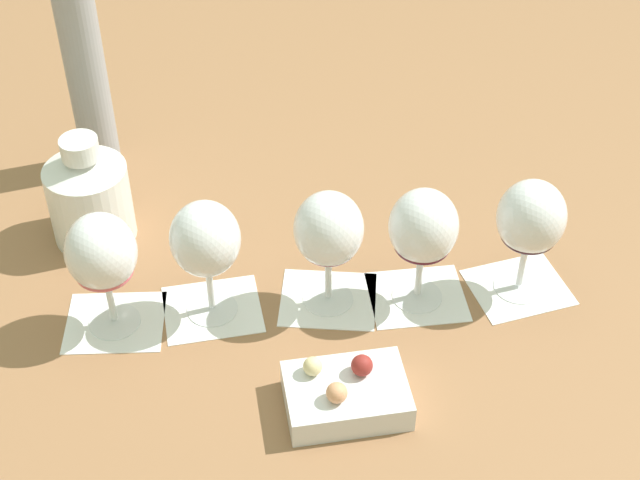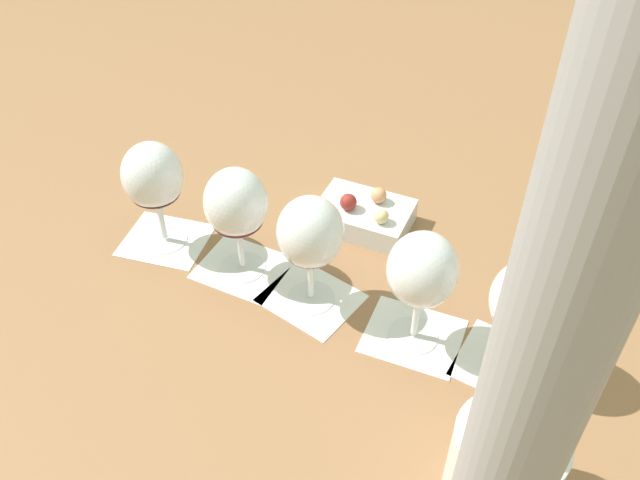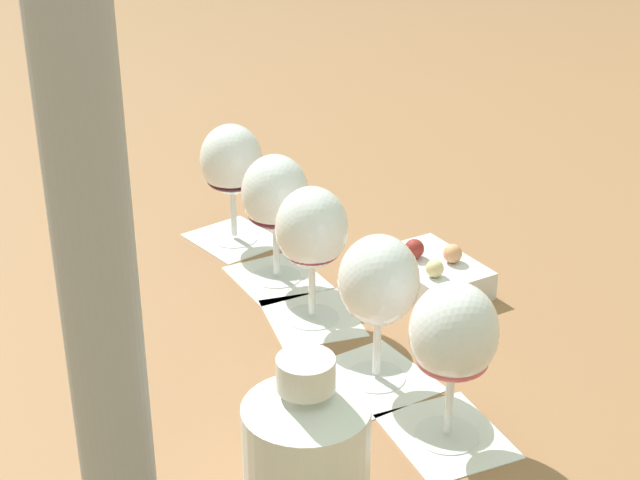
% 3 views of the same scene
% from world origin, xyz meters
% --- Properties ---
extents(ground_plane, '(8.00, 8.00, 0.00)m').
position_xyz_m(ground_plane, '(0.00, 0.00, 0.00)').
color(ground_plane, '#936642').
extents(tasting_card_0, '(0.14, 0.13, 0.00)m').
position_xyz_m(tasting_card_0, '(-0.23, -0.09, 0.00)').
color(tasting_card_0, white).
rests_on(tasting_card_0, ground_plane).
extents(tasting_card_1, '(0.15, 0.14, 0.00)m').
position_xyz_m(tasting_card_1, '(-0.13, -0.05, 0.00)').
color(tasting_card_1, white).
rests_on(tasting_card_1, ground_plane).
extents(tasting_card_2, '(0.13, 0.12, 0.00)m').
position_xyz_m(tasting_card_2, '(0.01, 0.01, 0.00)').
color(tasting_card_2, white).
rests_on(tasting_card_2, ground_plane).
extents(tasting_card_3, '(0.15, 0.14, 0.00)m').
position_xyz_m(tasting_card_3, '(0.11, 0.04, 0.00)').
color(tasting_card_3, white).
rests_on(tasting_card_3, ground_plane).
extents(tasting_card_4, '(0.15, 0.15, 0.00)m').
position_xyz_m(tasting_card_4, '(0.23, 0.09, 0.00)').
color(tasting_card_4, white).
rests_on(tasting_card_4, ground_plane).
extents(wine_glass_0, '(0.08, 0.08, 0.16)m').
position_xyz_m(wine_glass_0, '(-0.23, -0.09, 0.11)').
color(wine_glass_0, white).
rests_on(wine_glass_0, tasting_card_0).
extents(wine_glass_1, '(0.08, 0.08, 0.16)m').
position_xyz_m(wine_glass_1, '(-0.13, -0.05, 0.11)').
color(wine_glass_1, white).
rests_on(wine_glass_1, tasting_card_1).
extents(wine_glass_2, '(0.08, 0.08, 0.16)m').
position_xyz_m(wine_glass_2, '(0.01, 0.01, 0.11)').
color(wine_glass_2, white).
rests_on(wine_glass_2, tasting_card_2).
extents(wine_glass_3, '(0.08, 0.08, 0.16)m').
position_xyz_m(wine_glass_3, '(0.11, 0.04, 0.11)').
color(wine_glass_3, white).
rests_on(wine_glass_3, tasting_card_3).
extents(wine_glass_4, '(0.08, 0.08, 0.16)m').
position_xyz_m(wine_glass_4, '(0.23, 0.09, 0.11)').
color(wine_glass_4, white).
rests_on(wine_glass_4, tasting_card_4).
extents(ceramic_vase, '(0.11, 0.11, 0.15)m').
position_xyz_m(ceramic_vase, '(-0.32, 0.05, 0.07)').
color(ceramic_vase, white).
rests_on(ceramic_vase, ground_plane).
extents(snack_dish, '(0.16, 0.14, 0.06)m').
position_xyz_m(snack_dish, '(0.07, -0.15, 0.02)').
color(snack_dish, silver).
rests_on(snack_dish, ground_plane).
extents(umbrella_pole, '(0.05, 0.05, 1.01)m').
position_xyz_m(umbrella_pole, '(-0.37, 0.20, 0.51)').
color(umbrella_pole, '#99999E').
rests_on(umbrella_pole, ground_plane).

